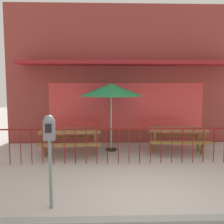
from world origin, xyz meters
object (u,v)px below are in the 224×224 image
(picnic_table_left, at_px, (71,135))
(picnic_table_right, at_px, (177,133))
(parking_meter_near, at_px, (49,137))
(patio_umbrella, at_px, (111,90))

(picnic_table_left, bearing_deg, picnic_table_right, 3.05)
(parking_meter_near, bearing_deg, picnic_table_right, 48.04)
(patio_umbrella, bearing_deg, picnic_table_left, -158.46)
(picnic_table_right, distance_m, patio_umbrella, 2.49)
(picnic_table_right, bearing_deg, patio_umbrella, 171.27)
(picnic_table_right, xyz_separation_m, patio_umbrella, (-2.06, 0.32, 1.36))
(picnic_table_left, distance_m, picnic_table_right, 3.31)
(picnic_table_right, relative_size, patio_umbrella, 0.87)
(picnic_table_left, relative_size, patio_umbrella, 0.86)
(patio_umbrella, distance_m, parking_meter_near, 4.11)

